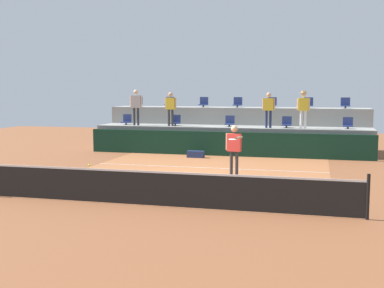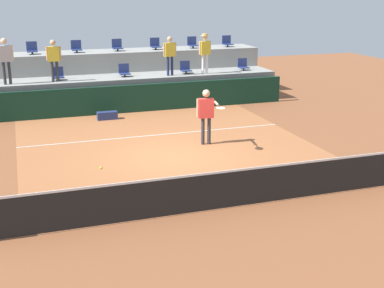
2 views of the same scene
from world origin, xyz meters
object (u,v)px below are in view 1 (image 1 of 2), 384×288
Objects in this scene: stadium_chair_upper_center at (238,103)px; tennis_ball at (89,165)px; stadium_chair_lower_far_left at (127,120)px; stadium_chair_lower_far_right at (348,124)px; spectator_in_grey at (269,107)px; equipment_bag at (196,154)px; stadium_chair_lower_center at (230,122)px; tennis_player at (234,145)px; stadium_chair_upper_mid_right at (272,103)px; stadium_chair_upper_left at (170,103)px; spectator_in_white at (171,106)px; stadium_chair_upper_far_left at (138,102)px; stadium_chair_upper_mid_left at (204,103)px; spectator_leaning_on_rail at (136,104)px; stadium_chair_lower_right at (287,123)px; spectator_with_hat at (303,106)px; stadium_chair_upper_far_right at (345,104)px; stadium_chair_lower_left at (176,121)px; stadium_chair_upper_right at (308,104)px.

stadium_chair_upper_center is 11.85m from tennis_ball.
stadium_chair_lower_far_left is 10.62m from stadium_chair_lower_far_right.
spectator_in_grey is 4.04m from equipment_bag.
stadium_chair_lower_center is 6.53m from tennis_player.
stadium_chair_upper_left is at bearing 180.00° from stadium_chair_upper_mid_right.
spectator_in_white is at bearing -154.76° from stadium_chair_upper_mid_right.
tennis_ball is (-7.92, -9.64, -0.73)m from stadium_chair_lower_far_right.
stadium_chair_upper_mid_right is 12.35m from tennis_ball.
spectator_in_white reaches higher than stadium_chair_upper_mid_right.
spectator_in_white is (2.50, -2.18, -0.09)m from stadium_chair_upper_far_left.
spectator_leaning_on_rail reaches higher than stadium_chair_upper_mid_left.
spectator_in_white reaches higher than stadium_chair_upper_center.
spectator_leaning_on_rail is at bearing 134.42° from tennis_player.
spectator_leaning_on_rail is 4.43m from equipment_bag.
stadium_chair_upper_left is at bearing 168.58° from stadium_chair_lower_far_right.
stadium_chair_lower_far_left and stadium_chair_lower_right have the same top height.
spectator_in_white is at bearing -180.00° from spectator_with_hat.
spectator_in_grey is at bearing -31.52° from stadium_chair_upper_mid_left.
spectator_in_grey is (7.11, -0.38, 0.75)m from stadium_chair_lower_far_left.
stadium_chair_upper_far_left is 9.00m from spectator_with_hat.
stadium_chair_upper_far_right is at bearing 0.00° from stadium_chair_upper_far_left.
spectator_in_white is at bearing 91.68° from tennis_ball.
stadium_chair_lower_right is at bearing 29.14° from equipment_bag.
equipment_bag is at bearing -159.12° from spectator_with_hat.
spectator_leaning_on_rail is at bearing -142.94° from stadium_chair_upper_mid_left.
stadium_chair_upper_far_left reaches higher than tennis_player.
stadium_chair_upper_far_right is at bearing 0.00° from stadium_chair_upper_center.
stadium_chair_upper_mid_right is at bearing 91.30° from spectator_in_grey.
stadium_chair_lower_far_right is 4.07m from stadium_chair_upper_mid_right.
stadium_chair_lower_left is at bearing 0.00° from stadium_chair_lower_far_left.
stadium_chair_upper_center is 1.73m from stadium_chair_upper_mid_right.
tennis_player is at bearing -51.09° from stadium_chair_upper_far_left.
equipment_bag is at bearing 119.67° from tennis_player.
stadium_chair_lower_right is (7.91, 0.00, 0.00)m from stadium_chair_lower_far_left.
stadium_chair_lower_right is 0.29× the size of tennis_player.
stadium_chair_upper_right is 2.79m from spectator_in_grey.
spectator_with_hat is (6.95, -2.18, -0.03)m from stadium_chair_upper_left.
stadium_chair_upper_far_right is 0.32× the size of spectator_in_grey.
spectator_in_grey is at bearing 0.00° from spectator_in_white.
spectator_with_hat is (3.42, -0.38, 0.82)m from stadium_chair_lower_center.
stadium_chair_upper_mid_left reaches higher than tennis_player.
equipment_bag is at bearing -149.94° from spectator_in_grey.
spectator_with_hat is at bearing -2.54° from stadium_chair_lower_far_left.
stadium_chair_lower_center is 4.68m from spectator_leaning_on_rail.
stadium_chair_lower_far_left is 1.00× the size of stadium_chair_upper_far_right.
stadium_chair_upper_left is at bearing 64.32° from spectator_leaning_on_rail.
stadium_chair_lower_center is 1.00× the size of stadium_chair_lower_far_right.
stadium_chair_upper_center reaches higher than stadium_chair_lower_far_left.
stadium_chair_lower_far_right is at bearing 0.00° from stadium_chair_lower_right.
stadium_chair_upper_far_right reaches higher than stadium_chair_lower_center.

